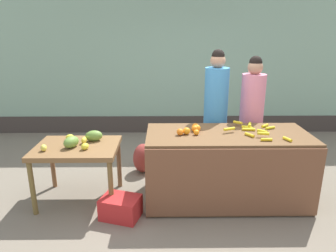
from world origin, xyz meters
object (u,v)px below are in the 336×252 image
(vendor_woman_blue_shirt, at_px, (215,115))
(produce_sack, at_px, (143,158))
(vendor_woman_pink_shirt, at_px, (251,118))
(produce_crate, at_px, (121,207))

(vendor_woman_blue_shirt, bearing_deg, produce_sack, 173.05)
(produce_sack, bearing_deg, vendor_woman_pink_shirt, -4.70)
(produce_crate, xyz_separation_m, produce_sack, (0.18, 1.24, 0.10))
(vendor_woman_pink_shirt, relative_size, produce_crate, 4.08)
(vendor_woman_pink_shirt, distance_m, produce_sack, 1.75)
(produce_crate, height_order, produce_sack, produce_sack)
(vendor_woman_blue_shirt, relative_size, vendor_woman_pink_shirt, 1.05)
(vendor_woman_blue_shirt, height_order, produce_sack, vendor_woman_blue_shirt)
(vendor_woman_blue_shirt, bearing_deg, vendor_woman_pink_shirt, -0.03)
(vendor_woman_pink_shirt, relative_size, produce_sack, 3.94)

